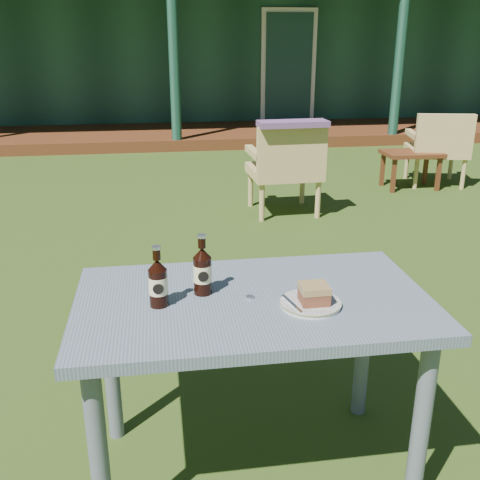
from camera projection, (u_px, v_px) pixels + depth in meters
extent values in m
plane|color=#334916|center=(210.00, 291.00, 3.63)|extent=(80.00, 80.00, 0.00)
cube|color=#1A4332|center=(165.00, 49.00, 12.02)|extent=(15.00, 6.00, 2.60)
cube|color=#552A14|center=(175.00, 136.00, 8.81)|extent=(15.00, 1.80, 0.16)
cylinder|color=#1A4332|center=(174.00, 62.00, 7.68)|extent=(0.14, 0.14, 2.45)
cylinder|color=#1A4332|center=(399.00, 60.00, 8.13)|extent=(0.14, 0.14, 2.45)
cube|color=white|center=(288.00, 71.00, 9.59)|extent=(0.95, 0.06, 2.00)
cube|color=#193D38|center=(289.00, 71.00, 9.57)|extent=(0.80, 0.04, 1.85)
cube|color=slate|center=(253.00, 303.00, 1.91)|extent=(1.20, 0.70, 0.04)
cylinder|color=slate|center=(99.00, 460.00, 1.71)|extent=(0.06, 0.06, 0.68)
cylinder|color=slate|center=(421.00, 427.00, 1.85)|extent=(0.06, 0.06, 0.68)
cylinder|color=slate|center=(111.00, 364.00, 2.21)|extent=(0.06, 0.06, 0.68)
cylinder|color=slate|center=(363.00, 343.00, 2.36)|extent=(0.06, 0.06, 0.68)
cylinder|color=silver|center=(310.00, 304.00, 1.84)|extent=(0.20, 0.20, 0.01)
cylinder|color=olive|center=(311.00, 302.00, 1.84)|extent=(0.20, 0.20, 0.00)
cube|color=brown|center=(314.00, 297.00, 1.83)|extent=(0.09, 0.08, 0.04)
cube|color=olive|center=(314.00, 288.00, 1.82)|extent=(0.09, 0.09, 0.02)
cube|color=silver|center=(292.00, 304.00, 1.82)|extent=(0.04, 0.14, 0.00)
cylinder|color=black|center=(203.00, 276.00, 1.91)|extent=(0.06, 0.06, 0.13)
cone|color=black|center=(202.00, 253.00, 1.88)|extent=(0.06, 0.06, 0.04)
cylinder|color=black|center=(202.00, 243.00, 1.87)|extent=(0.03, 0.03, 0.04)
cylinder|color=silver|center=(202.00, 236.00, 1.86)|extent=(0.03, 0.03, 0.01)
cylinder|color=#F0ECAA|center=(203.00, 273.00, 1.91)|extent=(0.06, 0.06, 0.06)
cylinder|color=black|center=(203.00, 277.00, 1.88)|extent=(0.04, 0.00, 0.04)
cylinder|color=black|center=(158.00, 288.00, 1.83)|extent=(0.06, 0.06, 0.13)
cone|color=black|center=(157.00, 265.00, 1.80)|extent=(0.06, 0.06, 0.04)
cylinder|color=black|center=(157.00, 254.00, 1.79)|extent=(0.03, 0.03, 0.04)
cylinder|color=silver|center=(156.00, 248.00, 1.78)|extent=(0.03, 0.03, 0.01)
cylinder|color=#F0ECAA|center=(158.00, 285.00, 1.82)|extent=(0.06, 0.06, 0.06)
cylinder|color=black|center=(158.00, 289.00, 1.79)|extent=(0.04, 0.00, 0.04)
cylinder|color=silver|center=(250.00, 297.00, 1.89)|extent=(0.03, 0.03, 0.01)
cube|color=tan|center=(284.00, 172.00, 5.15)|extent=(0.64, 0.60, 0.09)
cube|color=tan|center=(292.00, 150.00, 4.84)|extent=(0.62, 0.10, 0.40)
cube|color=tan|center=(312.00, 151.00, 5.16)|extent=(0.09, 0.54, 0.06)
cube|color=tan|center=(254.00, 153.00, 5.06)|extent=(0.09, 0.54, 0.06)
cylinder|color=tan|center=(302.00, 186.00, 5.49)|extent=(0.05, 0.05, 0.34)
cylinder|color=tan|center=(251.00, 189.00, 5.40)|extent=(0.05, 0.05, 0.34)
cylinder|color=tan|center=(318.00, 199.00, 5.05)|extent=(0.05, 0.05, 0.34)
cylinder|color=tan|center=(262.00, 203.00, 4.96)|extent=(0.05, 0.05, 0.34)
cube|color=tan|center=(436.00, 151.00, 6.16)|extent=(0.69, 0.67, 0.08)
cube|color=tan|center=(445.00, 133.00, 5.85)|extent=(0.59, 0.20, 0.39)
cube|color=tan|center=(462.00, 135.00, 6.10)|extent=(0.17, 0.52, 0.06)
cube|color=tan|center=(413.00, 135.00, 6.13)|extent=(0.17, 0.52, 0.06)
cylinder|color=tan|center=(451.00, 165.00, 6.43)|extent=(0.05, 0.05, 0.33)
cylinder|color=tan|center=(407.00, 164.00, 6.46)|extent=(0.05, 0.05, 0.33)
cylinder|color=tan|center=(463.00, 174.00, 6.00)|extent=(0.05, 0.05, 0.33)
cylinder|color=tan|center=(416.00, 174.00, 6.03)|extent=(0.05, 0.05, 0.33)
cube|color=#6A456F|center=(293.00, 124.00, 4.76)|extent=(0.61, 0.25, 0.05)
cube|color=#552A14|center=(412.00, 153.00, 5.97)|extent=(0.60, 0.40, 0.04)
cube|color=#552A14|center=(394.00, 176.00, 5.86)|extent=(0.04, 0.04, 0.36)
cube|color=#552A14|center=(438.00, 174.00, 5.93)|extent=(0.04, 0.04, 0.36)
cube|color=#552A14|center=(383.00, 170.00, 6.14)|extent=(0.04, 0.04, 0.36)
cube|color=#552A14|center=(426.00, 168.00, 6.21)|extent=(0.04, 0.04, 0.36)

